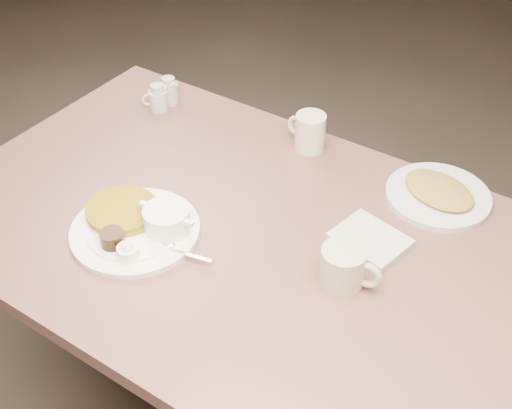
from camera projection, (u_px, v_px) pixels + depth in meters
The scene contains 8 objects.
diner_table at pixel (251, 284), 1.60m from camera, with size 1.50×0.90×0.75m.
main_plate at pixel (139, 224), 1.48m from camera, with size 0.37×0.31×0.07m.
coffee_mug_near at pixel (344, 267), 1.34m from camera, with size 0.14×0.10×0.09m.
napkin at pixel (370, 240), 1.46m from camera, with size 0.18×0.15×0.02m.
coffee_mug_far at pixel (309, 132), 1.72m from camera, with size 0.12×0.09×0.10m.
creamer_left at pixel (158, 99), 1.87m from camera, with size 0.07×0.07×0.08m.
creamer_right at pixel (169, 91), 1.90m from camera, with size 0.08×0.06×0.08m.
hash_plate at pixel (438, 194), 1.58m from camera, with size 0.32×0.32×0.04m.
Camera 1 is at (0.62, -0.91, 1.76)m, focal length 46.05 mm.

